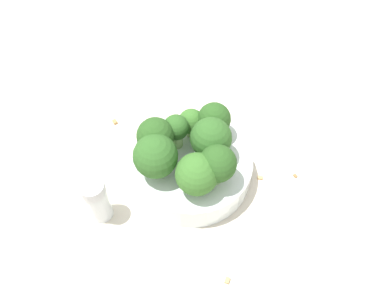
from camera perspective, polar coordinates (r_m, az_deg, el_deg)
name	(u,v)px	position (r m, az deg, el deg)	size (l,w,h in m)	color
ground_plane	(192,175)	(0.54, 0.00, -4.71)	(3.00, 3.00, 0.00)	beige
bowl	(192,167)	(0.53, 0.00, -3.53)	(0.17, 0.17, 0.04)	silver
broccoli_floret_0	(211,139)	(0.48, 2.90, 0.80)	(0.05, 0.05, 0.07)	#8EB770
broccoli_floret_1	(197,174)	(0.46, 0.73, -4.66)	(0.05, 0.05, 0.06)	#8EB770
broccoli_floret_2	(156,156)	(0.47, -5.57, -1.90)	(0.06, 0.06, 0.07)	#84AD66
broccoli_floret_3	(191,122)	(0.52, -0.12, 3.33)	(0.04, 0.04, 0.04)	#8EB770
broccoli_floret_4	(214,120)	(0.51, 3.39, 3.68)	(0.05, 0.05, 0.06)	#8EB770
broccoli_floret_5	(218,164)	(0.46, 3.91, -3.06)	(0.05, 0.05, 0.06)	#84AD66
broccoli_floret_6	(156,135)	(0.49, -5.49, 1.42)	(0.05, 0.05, 0.06)	#84AD66
broccoli_floret_7	(176,129)	(0.50, -2.45, 2.26)	(0.04, 0.04, 0.05)	#8EB770
pepper_shaker	(97,200)	(0.50, -14.24, -8.29)	(0.03, 0.03, 0.07)	silver
almond_crumb_0	(260,177)	(0.55, 10.35, -4.98)	(0.01, 0.01, 0.01)	tan
almond_crumb_1	(225,128)	(0.59, 5.00, 2.41)	(0.01, 0.00, 0.01)	olive
almond_crumb_2	(227,280)	(0.48, 5.41, -19.92)	(0.01, 0.01, 0.01)	tan
almond_crumb_3	(115,121)	(0.61, -11.70, 3.45)	(0.01, 0.01, 0.01)	#AD7F4C
almond_crumb_4	(295,175)	(0.56, 15.49, -4.64)	(0.01, 0.00, 0.01)	olive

